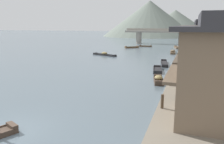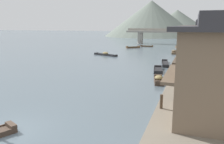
# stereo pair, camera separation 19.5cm
# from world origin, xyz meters

# --- Properties ---
(ground_plane) EXTENTS (400.00, 400.00, 0.00)m
(ground_plane) POSITION_xyz_m (0.00, 0.00, 0.00)
(ground_plane) COLOR slate
(boat_moored_nearest) EXTENTS (3.56, 3.07, 0.55)m
(boat_moored_nearest) POSITION_xyz_m (-5.24, 50.86, 0.19)
(boat_moored_nearest) COLOR brown
(boat_moored_nearest) RESTS_ON ground
(boat_moored_second) EXTENTS (1.48, 5.60, 0.72)m
(boat_moored_second) POSITION_xyz_m (6.10, 43.06, 0.24)
(boat_moored_second) COLOR brown
(boat_moored_second) RESTS_ON ground
(boat_moored_third) EXTENTS (1.61, 3.60, 0.75)m
(boat_moored_third) POSITION_xyz_m (6.71, 15.21, 0.28)
(boat_moored_third) COLOR #423328
(boat_moored_third) RESTS_ON ground
(boat_moored_far) EXTENTS (5.65, 3.11, 0.71)m
(boat_moored_far) POSITION_xyz_m (-6.83, 34.26, 0.23)
(boat_moored_far) COLOR #232326
(boat_moored_far) RESTS_ON ground
(boat_midriver_drifting) EXTENTS (1.78, 4.48, 0.46)m
(boat_midriver_drifting) POSITION_xyz_m (5.74, 21.36, 0.15)
(boat_midriver_drifting) COLOR #232326
(boat_midriver_drifting) RESTS_ON ground
(boat_midriver_upstream) EXTENTS (1.78, 5.70, 0.44)m
(boat_midriver_upstream) POSITION_xyz_m (6.02, 27.07, 0.14)
(boat_midriver_upstream) COLOR #232326
(boat_midriver_upstream) RESTS_ON ground
(boat_upstream_distant) EXTENTS (3.53, 1.00, 0.43)m
(boat_upstream_distant) POSITION_xyz_m (-2.43, 55.75, 0.15)
(boat_upstream_distant) COLOR brown
(boat_upstream_distant) RESTS_ON ground
(boat_crossing_west) EXTENTS (1.84, 5.10, 0.46)m
(boat_crossing_west) POSITION_xyz_m (6.21, 54.61, 0.15)
(boat_crossing_west) COLOR brown
(boat_crossing_west) RESTS_ON ground
(house_waterfront_nearest) EXTENTS (5.74, 6.54, 6.14)m
(house_waterfront_nearest) POSITION_xyz_m (11.57, 4.51, 3.69)
(house_waterfront_nearest) COLOR #75604C
(house_waterfront_nearest) RESTS_ON riverbank_right
(house_waterfront_second) EXTENTS (6.81, 6.44, 6.14)m
(house_waterfront_second) POSITION_xyz_m (12.11, 10.80, 3.69)
(house_waterfront_second) COLOR brown
(house_waterfront_second) RESTS_ON riverbank_right
(house_waterfront_tall) EXTENTS (6.85, 5.73, 6.14)m
(house_waterfront_tall) POSITION_xyz_m (12.13, 16.79, 3.70)
(house_waterfront_tall) COLOR #7F705B
(house_waterfront_tall) RESTS_ON riverbank_right
(house_waterfront_narrow) EXTENTS (5.80, 6.98, 6.14)m
(house_waterfront_narrow) POSITION_xyz_m (11.60, 23.37, 3.69)
(house_waterfront_narrow) COLOR #75604C
(house_waterfront_narrow) RESTS_ON riverbank_right
(house_waterfront_far) EXTENTS (5.46, 6.07, 6.14)m
(house_waterfront_far) POSITION_xyz_m (11.43, 30.39, 3.70)
(house_waterfront_far) COLOR gray
(house_waterfront_far) RESTS_ON riverbank_right
(mooring_post_dock_near) EXTENTS (0.20, 0.20, 0.96)m
(mooring_post_dock_near) POSITION_xyz_m (8.28, 5.18, 1.17)
(mooring_post_dock_near) COLOR #473828
(mooring_post_dock_near) RESTS_ON riverbank_right
(mooring_post_dock_mid) EXTENTS (0.20, 0.20, 0.89)m
(mooring_post_dock_mid) POSITION_xyz_m (8.28, 11.39, 1.13)
(mooring_post_dock_mid) COLOR #473828
(mooring_post_dock_mid) RESTS_ON riverbank_right
(stone_bridge) EXTENTS (22.52, 2.40, 4.94)m
(stone_bridge) POSITION_xyz_m (0.00, 66.60, 3.17)
(stone_bridge) COLOR gray
(stone_bridge) RESTS_ON ground
(hill_far_west) EXTENTS (50.09, 50.09, 18.69)m
(hill_far_west) POSITION_xyz_m (-12.30, 117.80, 9.35)
(hill_far_west) COLOR slate
(hill_far_west) RESTS_ON ground
(hill_far_centre) EXTENTS (42.35, 42.35, 14.07)m
(hill_far_centre) POSITION_xyz_m (0.55, 126.41, 7.03)
(hill_far_centre) COLOR slate
(hill_far_centre) RESTS_ON ground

